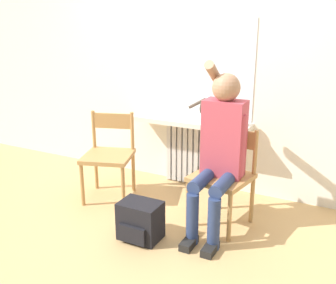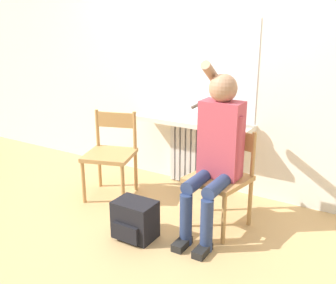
{
  "view_description": "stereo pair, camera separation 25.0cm",
  "coord_description": "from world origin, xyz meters",
  "px_view_note": "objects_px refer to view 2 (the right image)",
  "views": [
    {
      "loc": [
        1.59,
        -2.51,
        1.73
      ],
      "look_at": [
        0.0,
        0.59,
        0.63
      ],
      "focal_mm": 42.0,
      "sensor_mm": 36.0,
      "label": 1
    },
    {
      "loc": [
        1.81,
        -2.39,
        1.73
      ],
      "look_at": [
        0.0,
        0.59,
        0.63
      ],
      "focal_mm": 42.0,
      "sensor_mm": 36.0,
      "label": 2
    }
  ],
  "objects_px": {
    "chair_left": "(111,152)",
    "backpack": "(135,220)",
    "person": "(217,146)",
    "cat": "(219,110)",
    "chair_right": "(221,176)"
  },
  "relations": [
    {
      "from": "chair_left",
      "to": "chair_right",
      "type": "xyz_separation_m",
      "value": [
        1.19,
        0.0,
        0.0
      ]
    },
    {
      "from": "chair_left",
      "to": "chair_right",
      "type": "height_order",
      "value": "same"
    },
    {
      "from": "chair_right",
      "to": "person",
      "type": "relative_size",
      "value": 0.59
    },
    {
      "from": "person",
      "to": "backpack",
      "type": "distance_m",
      "value": 0.9
    },
    {
      "from": "cat",
      "to": "backpack",
      "type": "height_order",
      "value": "cat"
    },
    {
      "from": "chair_right",
      "to": "person",
      "type": "distance_m",
      "value": 0.31
    },
    {
      "from": "person",
      "to": "cat",
      "type": "relative_size",
      "value": 2.87
    },
    {
      "from": "person",
      "to": "backpack",
      "type": "bearing_deg",
      "value": -136.93
    },
    {
      "from": "cat",
      "to": "backpack",
      "type": "xyz_separation_m",
      "value": [
        -0.23,
        -1.08,
        -0.74
      ]
    },
    {
      "from": "chair_right",
      "to": "backpack",
      "type": "height_order",
      "value": "chair_right"
    },
    {
      "from": "chair_left",
      "to": "backpack",
      "type": "xyz_separation_m",
      "value": [
        0.69,
        -0.56,
        -0.3
      ]
    },
    {
      "from": "chair_left",
      "to": "chair_right",
      "type": "bearing_deg",
      "value": -18.16
    },
    {
      "from": "chair_left",
      "to": "backpack",
      "type": "relative_size",
      "value": 2.53
    },
    {
      "from": "cat",
      "to": "chair_left",
      "type": "bearing_deg",
      "value": -150.04
    },
    {
      "from": "chair_right",
      "to": "cat",
      "type": "distance_m",
      "value": 0.74
    }
  ]
}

